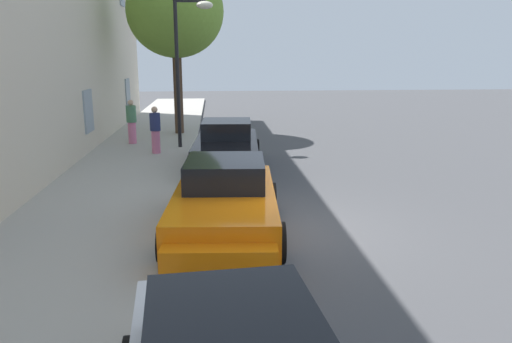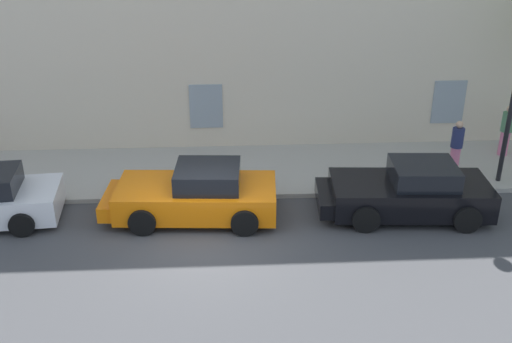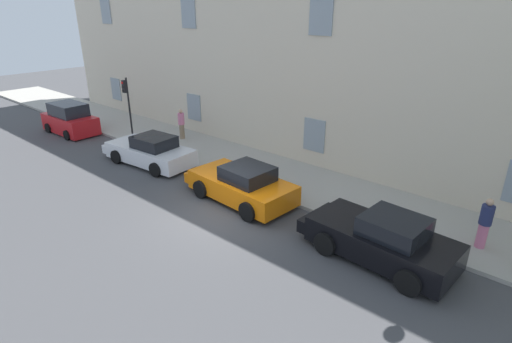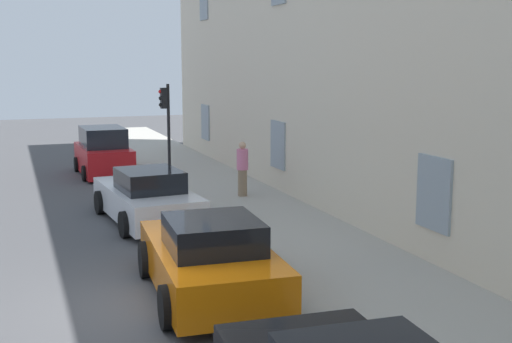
# 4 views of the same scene
# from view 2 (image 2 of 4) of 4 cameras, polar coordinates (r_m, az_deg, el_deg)

# --- Properties ---
(ground_plane) EXTENTS (80.00, 80.00, 0.00)m
(ground_plane) POSITION_cam_2_polar(r_m,az_deg,el_deg) (15.79, -4.90, -6.53)
(ground_plane) COLOR #444447
(sidewalk) EXTENTS (60.00, 3.75, 0.14)m
(sidewalk) POSITION_cam_2_polar(r_m,az_deg,el_deg) (19.41, -4.64, 0.03)
(sidewalk) COLOR #A8A399
(sidewalk) RESTS_ON ground
(sportscar_yellow_flank) EXTENTS (4.78, 2.41, 1.50)m
(sportscar_yellow_flank) POSITION_cam_2_polar(r_m,az_deg,el_deg) (16.67, -6.06, -2.21)
(sportscar_yellow_flank) COLOR orange
(sportscar_yellow_flank) RESTS_ON ground
(sportscar_white_middle) EXTENTS (4.75, 2.35, 1.52)m
(sportscar_white_middle) POSITION_cam_2_polar(r_m,az_deg,el_deg) (17.18, 13.67, -1.93)
(sportscar_white_middle) COLOR black
(sportscar_white_middle) RESTS_ON ground
(pedestrian_strolling) EXTENTS (0.39, 0.39, 1.66)m
(pedestrian_strolling) POSITION_cam_2_polar(r_m,az_deg,el_deg) (19.88, 18.22, 2.29)
(pedestrian_strolling) COLOR pink
(pedestrian_strolling) RESTS_ON sidewalk
(pedestrian_bystander) EXTENTS (0.50, 0.50, 1.71)m
(pedestrian_bystander) POSITION_cam_2_polar(r_m,az_deg,el_deg) (21.67, 22.34, 3.58)
(pedestrian_bystander) COLOR pink
(pedestrian_bystander) RESTS_ON sidewalk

